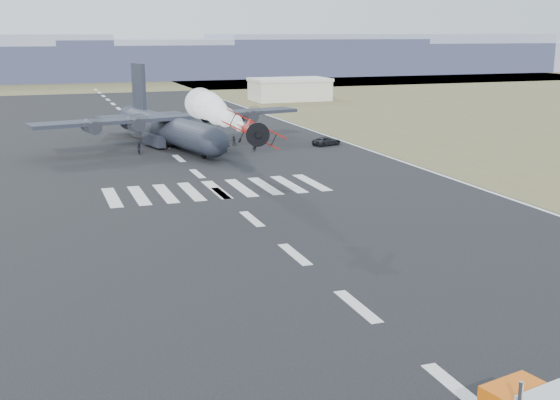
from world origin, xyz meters
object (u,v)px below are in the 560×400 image
aerobatic_biplane (252,131)px  crew_g (214,144)px  hangar_right (290,89)px  crew_a (254,146)px  transport_aircraft (168,126)px  support_vehicle (327,141)px  crew_b (139,149)px  crew_h (234,141)px  crew_e (212,149)px  crew_d (198,143)px  crew_c (198,147)px  crew_f (226,147)px

aerobatic_biplane → crew_g: (7.10, 43.45, -8.00)m
hangar_right → crew_a: size_ratio=11.91×
transport_aircraft → crew_a: (11.54, -9.33, -2.41)m
hangar_right → support_vehicle: size_ratio=4.16×
transport_aircraft → crew_a: size_ratio=25.43×
support_vehicle → hangar_right: bearing=-33.7°
support_vehicle → crew_b: (-30.03, 1.48, 0.18)m
hangar_right → crew_h: bearing=-116.9°
crew_b → crew_e: crew_b is taller
crew_h → aerobatic_biplane: bearing=85.6°
crew_a → crew_b: 17.38m
support_vehicle → crew_g: bearing=63.6°
support_vehicle → crew_h: 15.13m
crew_d → hangar_right: bearing=-26.6°
support_vehicle → crew_a: size_ratio=2.86×
hangar_right → crew_a: bearing=-114.0°
crew_a → crew_d: bearing=-53.9°
transport_aircraft → crew_b: bearing=-145.0°
crew_b → crew_g: crew_b is taller
hangar_right → crew_e: hangar_right is taller
crew_d → crew_e: 6.10m
crew_c → crew_e: bearing=-70.9°
hangar_right → crew_d: (-41.19, -69.94, -2.11)m
aerobatic_biplane → crew_d: aerobatic_biplane is taller
crew_e → crew_g: crew_g is taller
crew_c → crew_e: crew_c is taller
crew_g → crew_b: bearing=-80.4°
transport_aircraft → crew_g: 8.29m
transport_aircraft → crew_f: (7.16, -8.74, -2.44)m
transport_aircraft → crew_e: transport_aircraft is taller
hangar_right → crew_b: bearing=-125.1°
aerobatic_biplane → crew_b: (-4.74, 42.23, -7.95)m
hangar_right → transport_aircraft: bearing=-124.3°
crew_a → transport_aircraft: bearing=-54.3°
crew_e → crew_f: 2.41m
aerobatic_biplane → crew_a: 41.56m
transport_aircraft → crew_f: size_ratio=26.17×
transport_aircraft → support_vehicle: size_ratio=8.89×
crew_b → crew_f: 12.97m
crew_d → crew_e: crew_d is taller
crew_e → crew_f: crew_f is taller
aerobatic_biplane → transport_aircraft: bearing=91.5°
crew_a → crew_g: crew_a is taller
crew_g → crew_h: size_ratio=1.03×
crew_a → crew_c: 8.60m
support_vehicle → crew_b: crew_b is taller
hangar_right → aerobatic_biplane: size_ratio=3.62×
crew_b → aerobatic_biplane: bearing=161.2°
crew_c → aerobatic_biplane: bearing=-108.9°
crew_b → support_vehicle: bearing=-118.0°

